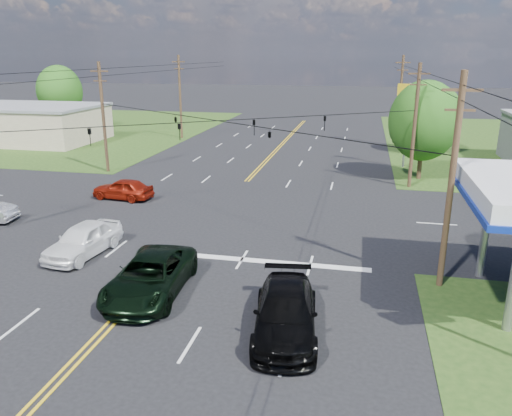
% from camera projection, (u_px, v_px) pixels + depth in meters
% --- Properties ---
extents(ground, '(280.00, 280.00, 0.00)m').
position_uv_depth(ground, '(220.00, 210.00, 33.74)').
color(ground, black).
rests_on(ground, ground).
extents(grass_nw, '(46.00, 48.00, 0.03)m').
position_uv_depth(grass_nw, '(45.00, 128.00, 70.65)').
color(grass_nw, '#214315').
rests_on(grass_nw, ground).
extents(stop_bar, '(10.00, 0.50, 0.02)m').
position_uv_depth(stop_bar, '(271.00, 262.00, 25.27)').
color(stop_bar, silver).
rests_on(stop_bar, ground).
extents(retail_nw, '(16.00, 11.00, 4.00)m').
position_uv_depth(retail_nw, '(29.00, 125.00, 59.72)').
color(retail_nw, tan).
rests_on(retail_nw, ground).
extents(pole_se, '(1.60, 0.28, 9.50)m').
position_uv_depth(pole_se, '(452.00, 181.00, 21.28)').
color(pole_se, '#3E291A').
rests_on(pole_se, ground).
extents(pole_nw, '(1.60, 0.28, 9.50)m').
position_uv_depth(pole_nw, '(103.00, 116.00, 43.30)').
color(pole_nw, '#3E291A').
rests_on(pole_nw, ground).
extents(pole_ne, '(1.60, 0.28, 9.50)m').
position_uv_depth(pole_ne, '(415.00, 125.00, 38.09)').
color(pole_ne, '#3E291A').
rests_on(pole_ne, ground).
extents(pole_left_far, '(1.60, 0.28, 10.00)m').
position_uv_depth(pole_left_far, '(180.00, 96.00, 60.97)').
color(pole_left_far, '#3E291A').
rests_on(pole_left_far, ground).
extents(pole_right_far, '(1.60, 0.28, 10.00)m').
position_uv_depth(pole_right_far, '(400.00, 100.00, 55.76)').
color(pole_right_far, '#3E291A').
rests_on(pole_right_far, ground).
extents(span_wire_signals, '(26.00, 18.00, 1.13)m').
position_uv_depth(span_wire_signals, '(218.00, 121.00, 31.97)').
color(span_wire_signals, black).
rests_on(span_wire_signals, ground).
extents(power_lines, '(26.04, 100.00, 0.64)m').
position_uv_depth(power_lines, '(207.00, 81.00, 29.33)').
color(power_lines, black).
rests_on(power_lines, ground).
extents(tree_right_a, '(5.70, 5.70, 8.18)m').
position_uv_depth(tree_right_a, '(424.00, 121.00, 40.71)').
color(tree_right_a, '#3E291A').
rests_on(tree_right_a, ground).
extents(tree_right_b, '(4.94, 4.94, 7.09)m').
position_uv_depth(tree_right_b, '(436.00, 113.00, 51.60)').
color(tree_right_b, '#3E291A').
rests_on(tree_right_b, ground).
extents(tree_far_l, '(6.08, 6.08, 8.72)m').
position_uv_depth(tree_far_l, '(60.00, 91.00, 68.51)').
color(tree_far_l, '#3E291A').
rests_on(tree_far_l, ground).
extents(pickup_dkgreen, '(3.19, 6.30, 1.71)m').
position_uv_depth(pickup_dkgreen, '(150.00, 276.00, 21.68)').
color(pickup_dkgreen, black).
rests_on(pickup_dkgreen, ground).
extents(suv_black, '(3.01, 5.98, 1.67)m').
position_uv_depth(suv_black, '(286.00, 313.00, 18.65)').
color(suv_black, black).
rests_on(suv_black, ground).
extents(pickup_white, '(2.55, 5.16, 1.69)m').
position_uv_depth(pickup_white, '(83.00, 240.00, 25.97)').
color(pickup_white, white).
rests_on(pickup_white, ground).
extents(sedan_red, '(4.61, 2.26, 1.51)m').
position_uv_depth(sedan_red, '(123.00, 189.00, 36.08)').
color(sedan_red, maroon).
rests_on(sedan_red, ground).
extents(polesign_ne, '(2.08, 0.87, 7.64)m').
position_uv_depth(polesign_ne, '(408.00, 103.00, 44.70)').
color(polesign_ne, '#A5A5AA').
rests_on(polesign_ne, ground).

